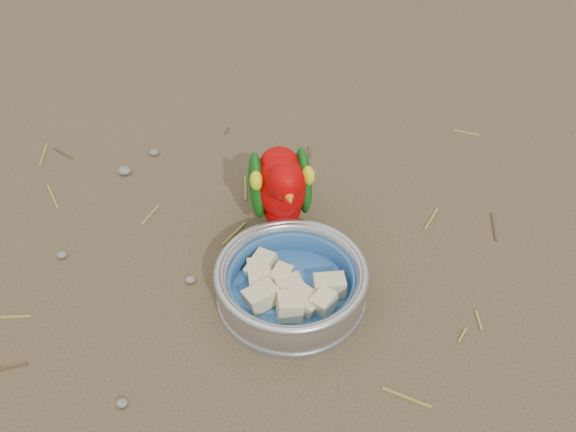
# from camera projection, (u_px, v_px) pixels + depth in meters

# --- Properties ---
(ground) EXTENTS (60.00, 60.00, 0.00)m
(ground) POSITION_uv_depth(u_px,v_px,m) (226.00, 289.00, 0.93)
(ground) COLOR #4F3D2A
(food_bowl) EXTENTS (0.21, 0.21, 0.02)m
(food_bowl) POSITION_uv_depth(u_px,v_px,m) (291.00, 295.00, 0.91)
(food_bowl) COLOR #B2B2BA
(food_bowl) RESTS_ON ground
(bowl_wall) EXTENTS (0.21, 0.21, 0.04)m
(bowl_wall) POSITION_uv_depth(u_px,v_px,m) (291.00, 281.00, 0.89)
(bowl_wall) COLOR #B2B2BA
(bowl_wall) RESTS_ON food_bowl
(fruit_wedges) EXTENTS (0.13, 0.13, 0.03)m
(fruit_wedges) POSITION_uv_depth(u_px,v_px,m) (291.00, 284.00, 0.89)
(fruit_wedges) COLOR beige
(fruit_wedges) RESTS_ON food_bowl
(lory_parrot) EXTENTS (0.15, 0.22, 0.16)m
(lory_parrot) POSITION_uv_depth(u_px,v_px,m) (281.00, 194.00, 0.96)
(lory_parrot) COLOR #AB0101
(lory_parrot) RESTS_ON ground
(ground_debris) EXTENTS (0.90, 0.80, 0.01)m
(ground_debris) POSITION_uv_depth(u_px,v_px,m) (223.00, 267.00, 0.96)
(ground_debris) COLOR olive
(ground_debris) RESTS_ON ground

